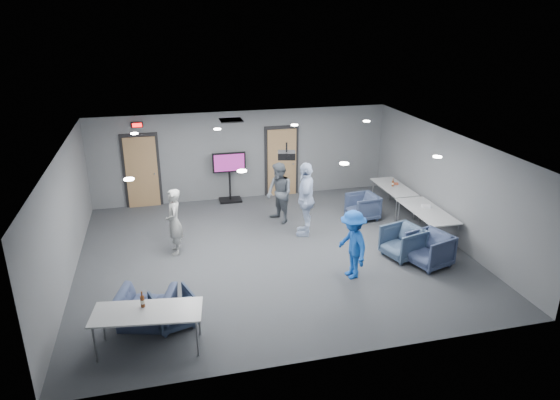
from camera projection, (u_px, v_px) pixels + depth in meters
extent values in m
plane|color=#3A3D42|center=(273.00, 253.00, 11.97)|extent=(9.00, 9.00, 0.00)
plane|color=silver|center=(273.00, 143.00, 11.02)|extent=(9.00, 9.00, 0.00)
cube|color=slate|center=(243.00, 155.00, 15.13)|extent=(9.00, 0.02, 2.70)
cube|color=slate|center=(330.00, 288.00, 7.86)|extent=(9.00, 0.02, 2.70)
cube|color=slate|center=(65.00, 219.00, 10.48)|extent=(0.02, 8.00, 2.70)
cube|color=slate|center=(447.00, 185.00, 12.50)|extent=(0.02, 8.00, 2.70)
cube|color=black|center=(142.00, 171.00, 14.52)|extent=(1.06, 0.06, 2.24)
cube|color=#99754A|center=(142.00, 172.00, 14.49)|extent=(0.90, 0.05, 2.10)
cylinder|color=gray|center=(154.00, 174.00, 14.54)|extent=(0.04, 0.10, 0.04)
cube|color=black|center=(282.00, 161.00, 15.46)|extent=(1.06, 0.06, 2.24)
cube|color=#99754A|center=(282.00, 163.00, 15.44)|extent=(0.90, 0.05, 2.10)
cylinder|color=gray|center=(293.00, 164.00, 15.49)|extent=(0.04, 0.10, 0.04)
cube|color=black|center=(137.00, 125.00, 14.01)|extent=(0.32, 0.06, 0.16)
cube|color=#FF0C0C|center=(137.00, 125.00, 13.97)|extent=(0.26, 0.02, 0.11)
cube|color=black|center=(231.00, 120.00, 13.45)|extent=(0.60, 0.60, 0.03)
cylinder|color=white|center=(129.00, 179.00, 8.71)|extent=(0.18, 0.18, 0.02)
cylinder|color=white|center=(134.00, 134.00, 11.98)|extent=(0.18, 0.18, 0.02)
cylinder|color=white|center=(242.00, 171.00, 9.16)|extent=(0.18, 0.18, 0.02)
cylinder|color=white|center=(217.00, 129.00, 12.43)|extent=(0.18, 0.18, 0.02)
cylinder|color=white|center=(344.00, 164.00, 9.61)|extent=(0.18, 0.18, 0.02)
cylinder|color=white|center=(294.00, 125.00, 12.88)|extent=(0.18, 0.18, 0.02)
cylinder|color=white|center=(437.00, 157.00, 10.06)|extent=(0.18, 0.18, 0.02)
cylinder|color=white|center=(367.00, 121.00, 13.33)|extent=(0.18, 0.18, 0.02)
imported|color=#9B9E9B|center=(174.00, 222.00, 11.72)|extent=(0.39, 0.59, 1.60)
imported|color=slate|center=(279.00, 193.00, 13.47)|extent=(0.88, 0.98, 1.67)
imported|color=silver|center=(306.00, 199.00, 12.68)|extent=(0.82, 1.22, 1.93)
imported|color=blue|center=(352.00, 245.00, 10.65)|extent=(0.68, 1.05, 1.54)
imported|color=#394562|center=(363.00, 207.00, 13.84)|extent=(0.86, 0.84, 0.71)
imported|color=#3D5069|center=(403.00, 242.00, 11.66)|extent=(1.01, 1.00, 0.75)
imported|color=#3A4665|center=(429.00, 250.00, 11.28)|extent=(1.06, 1.04, 0.78)
imported|color=#34415A|center=(173.00, 309.00, 9.13)|extent=(0.89, 0.91, 0.66)
imported|color=#394463|center=(146.00, 309.00, 9.13)|extent=(1.22, 1.13, 0.66)
cube|color=#B2B5B7|center=(394.00, 187.00, 14.31)|extent=(0.72, 1.72, 0.03)
cylinder|color=gray|center=(373.00, 191.00, 15.09)|extent=(0.04, 0.04, 0.70)
cylinder|color=gray|center=(396.00, 209.00, 13.67)|extent=(0.04, 0.04, 0.70)
cylinder|color=gray|center=(390.00, 189.00, 15.21)|extent=(0.04, 0.04, 0.70)
cylinder|color=gray|center=(414.00, 208.00, 13.80)|extent=(0.04, 0.04, 0.70)
cube|color=#B2B5B7|center=(427.00, 211.00, 12.59)|extent=(0.80, 1.93, 0.03)
cylinder|color=gray|center=(399.00, 213.00, 13.45)|extent=(0.04, 0.04, 0.70)
cylinder|color=gray|center=(432.00, 240.00, 11.84)|extent=(0.04, 0.04, 0.70)
cylinder|color=gray|center=(420.00, 211.00, 13.59)|extent=(0.04, 0.04, 0.70)
cylinder|color=gray|center=(457.00, 237.00, 11.99)|extent=(0.04, 0.04, 0.70)
cube|color=#B2B5B7|center=(147.00, 312.00, 8.35)|extent=(1.91, 1.01, 0.03)
cylinder|color=gray|center=(199.00, 318.00, 8.83)|extent=(0.04, 0.04, 0.70)
cylinder|color=gray|center=(103.00, 323.00, 8.68)|extent=(0.04, 0.04, 0.70)
cylinder|color=gray|center=(197.00, 338.00, 8.28)|extent=(0.04, 0.04, 0.70)
cylinder|color=gray|center=(95.00, 344.00, 8.12)|extent=(0.04, 0.04, 0.70)
cylinder|color=#632E11|center=(143.00, 302.00, 8.44)|extent=(0.07, 0.07, 0.20)
cylinder|color=#632E11|center=(142.00, 294.00, 8.39)|extent=(0.03, 0.03, 0.09)
cylinder|color=beige|center=(143.00, 302.00, 8.44)|extent=(0.08, 0.08, 0.07)
cylinder|color=#632E11|center=(393.00, 184.00, 14.29)|extent=(0.06, 0.06, 0.16)
cylinder|color=#632E11|center=(393.00, 180.00, 14.25)|extent=(0.02, 0.02, 0.07)
cylinder|color=beige|center=(393.00, 184.00, 14.29)|extent=(0.06, 0.06, 0.05)
cube|color=#C75331|center=(395.00, 184.00, 14.49)|extent=(0.21, 0.17, 0.04)
cube|color=white|center=(426.00, 206.00, 12.79)|extent=(0.26, 0.22, 0.05)
cube|color=black|center=(230.00, 200.00, 15.26)|extent=(0.66, 0.47, 0.06)
cylinder|color=black|center=(230.00, 182.00, 15.05)|extent=(0.06, 0.06, 1.14)
cube|color=black|center=(229.00, 162.00, 14.84)|extent=(0.99, 0.07, 0.59)
cube|color=#771A67|center=(229.00, 163.00, 14.79)|extent=(0.90, 0.01, 0.51)
cylinder|color=black|center=(287.00, 147.00, 11.17)|extent=(0.04, 0.04, 0.22)
cube|color=black|center=(287.00, 155.00, 11.23)|extent=(0.46, 0.42, 0.16)
cylinder|color=black|center=(289.00, 157.00, 11.07)|extent=(0.08, 0.06, 0.08)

